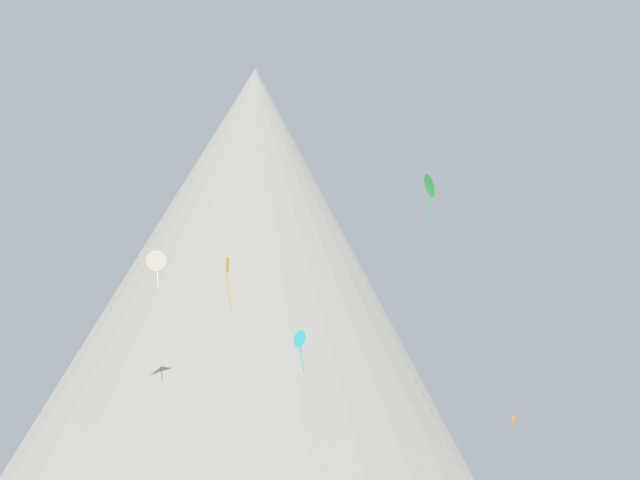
{
  "coord_description": "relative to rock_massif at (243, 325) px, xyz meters",
  "views": [
    {
      "loc": [
        -5.09,
        -24.52,
        3.03
      ],
      "look_at": [
        -1.51,
        35.7,
        25.59
      ],
      "focal_mm": 47.73,
      "sensor_mm": 36.0,
      "label": 1
    }
  ],
  "objects": [
    {
      "name": "kite_green_high",
      "position": [
        15.1,
        -48.78,
        -1.91
      ],
      "size": [
        0.88,
        1.87,
        3.84
      ],
      "rotation": [
        0.0,
        0.0,
        4.77
      ],
      "color": "green"
    },
    {
      "name": "kite_white_high",
      "position": [
        -7.88,
        -25.88,
        -0.34
      ],
      "size": [
        2.14,
        1.08,
        4.0
      ],
      "rotation": [
        0.0,
        0.0,
        3.06
      ],
      "color": "white"
    },
    {
      "name": "rock_massif",
      "position": [
        0.0,
        0.0,
        0.0
      ],
      "size": [
        87.54,
        87.54,
        68.8
      ],
      "color": "gray",
      "rests_on": "ground_plane"
    },
    {
      "name": "kite_cyan_mid",
      "position": [
        6.1,
        -37.37,
        -10.95
      ],
      "size": [
        1.2,
        1.33,
        3.56
      ],
      "rotation": [
        0.0,
        0.0,
        2.27
      ],
      "color": "#33BCDB"
    },
    {
      "name": "kite_orange_low",
      "position": [
        23.89,
        -35.6,
        -17.14
      ],
      "size": [
        0.81,
        1.33,
        1.25
      ],
      "rotation": [
        0.0,
        0.0,
        4.51
      ],
      "color": "orange"
    },
    {
      "name": "kite_gold_mid",
      "position": [
        -0.08,
        -39.19,
        -6.0
      ],
      "size": [
        0.59,
        0.72,
        4.67
      ],
      "rotation": [
        0.0,
        0.0,
        0.43
      ],
      "color": "gold"
    },
    {
      "name": "kite_yellow_low",
      "position": [
        9.24,
        -24.47,
        -19.32
      ],
      "size": [
        0.7,
        0.51,
        5.49
      ],
      "rotation": [
        0.0,
        0.0,
        1.36
      ],
      "color": "yellow"
    }
  ]
}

